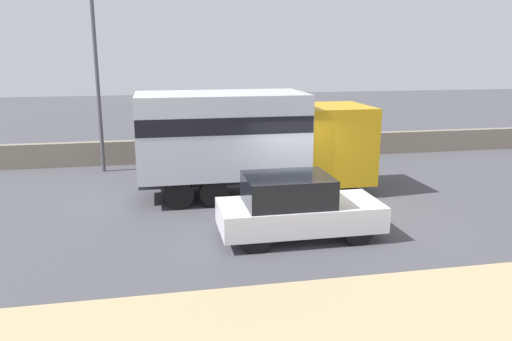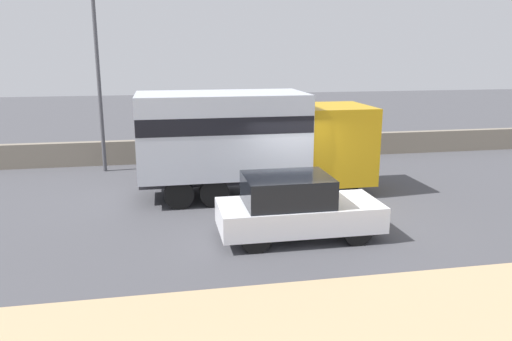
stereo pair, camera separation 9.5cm
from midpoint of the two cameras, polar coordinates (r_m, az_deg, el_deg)
name	(u,v)px [view 1 (the left image)]	position (r m, az deg, el deg)	size (l,w,h in m)	color
ground_plane	(303,219)	(13.56, 5.22, -5.54)	(80.00, 80.00, 0.00)	#47474C
dirt_shoulder_foreground	(403,332)	(8.75, 16.19, -17.27)	(60.00, 4.04, 0.04)	tan
stone_wall_backdrop	(250,148)	(20.80, -0.80, 2.61)	(60.00, 0.35, 0.94)	gray
street_lamp	(96,58)	(19.11, -17.99, 12.11)	(0.56, 0.28, 7.20)	#4C4C51
box_truck	(249,137)	(15.36, -1.03, 3.91)	(7.16, 2.59, 3.19)	gold
car_hatchback	(296,207)	(12.01, 4.33, -4.20)	(3.88, 1.70, 1.56)	silver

